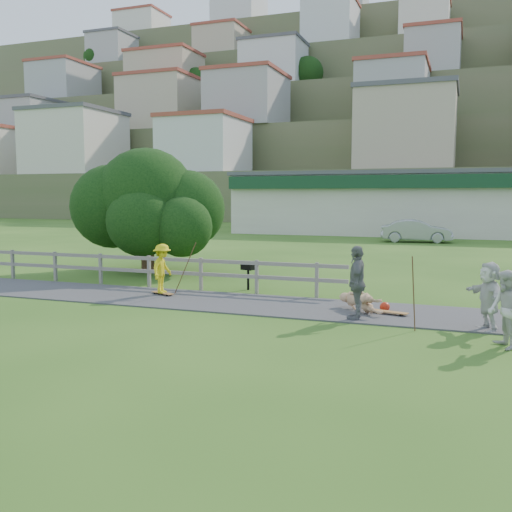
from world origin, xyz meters
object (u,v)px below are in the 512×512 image
at_px(skater_fallen, 361,302).
at_px(bbq, 248,277).
at_px(skater_rider, 162,272).
at_px(spectator_a, 506,310).
at_px(tree, 147,217).
at_px(car_silver, 416,231).
at_px(spectator_d, 489,296).
at_px(spectator_b, 357,283).

bearing_deg(skater_fallen, bbq, 104.91).
xyz_separation_m(skater_fallen, bbq, (-4.23, 2.49, 0.15)).
bearing_deg(skater_rider, spectator_a, -110.00).
relative_size(skater_rider, tree, 0.23).
bearing_deg(car_silver, spectator_d, -178.79).
relative_size(skater_fallen, car_silver, 0.36).
bearing_deg(spectator_d, spectator_b, -115.97).
distance_m(spectator_b, spectator_d, 3.12).
bearing_deg(car_silver, spectator_b, 174.33).
distance_m(spectator_b, bbq, 5.50).
height_order(skater_fallen, spectator_a, spectator_a).
bearing_deg(car_silver, skater_fallen, 174.26).
height_order(skater_fallen, spectator_d, spectator_d).
xyz_separation_m(skater_rider, bbq, (2.13, 2.04, -0.33)).
height_order(car_silver, bbq, car_silver).
relative_size(skater_rider, spectator_a, 0.95).
height_order(spectator_b, spectator_d, spectator_b).
xyz_separation_m(skater_fallen, spectator_b, (0.05, -0.93, 0.66)).
bearing_deg(spectator_b, skater_rider, -109.18).
xyz_separation_m(skater_rider, spectator_d, (9.53, -1.49, 0.04)).
xyz_separation_m(skater_rider, skater_fallen, (6.36, -0.45, -0.48)).
xyz_separation_m(spectator_b, spectator_d, (3.12, -0.10, -0.14)).
height_order(skater_fallen, spectator_b, spectator_b).
height_order(tree, bbq, tree).
relative_size(car_silver, bbq, 5.17).
bearing_deg(spectator_d, bbq, -139.63).
xyz_separation_m(spectator_b, car_silver, (-0.53, 25.64, -0.19)).
distance_m(skater_rider, spectator_b, 6.56).
xyz_separation_m(spectator_d, tree, (-12.97, 6.37, 1.45)).
distance_m(skater_fallen, tree, 11.34).
distance_m(skater_rider, car_silver, 24.96).
bearing_deg(spectator_a, spectator_d, 170.11).
bearing_deg(skater_fallen, spectator_d, -62.65).
distance_m(spectator_a, spectator_d, 1.58).
bearing_deg(skater_fallen, spectator_a, -81.58).
bearing_deg(skater_fallen, tree, 106.88).
bearing_deg(skater_fallen, car_silver, 46.54).
relative_size(skater_rider, skater_fallen, 0.94).
relative_size(spectator_b, car_silver, 0.41).
xyz_separation_m(skater_fallen, car_silver, (-0.48, 24.71, 0.47)).
xyz_separation_m(spectator_a, tree, (-13.25, 7.93, 1.45)).
distance_m(car_silver, tree, 21.55).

